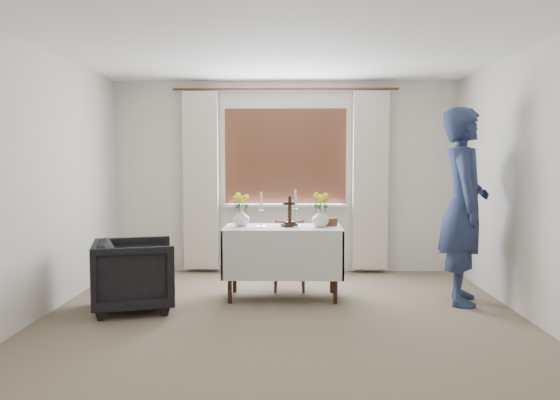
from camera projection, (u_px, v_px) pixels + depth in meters
The scene contains 12 objects.
ground at pixel (282, 328), 4.76m from camera, with size 5.00×5.00×0.00m, color #806A58.
altar_table at pixel (283, 262), 5.79m from camera, with size 1.24×0.64×0.76m, color silver.
wooden_chair at pixel (290, 255), 6.16m from camera, with size 0.36×0.36×0.78m, color brown, non-canonical shape.
armchair at pixel (134, 275), 5.32m from camera, with size 0.74×0.76×0.70m, color black.
person at pixel (464, 206), 5.55m from camera, with size 0.73×0.48×2.00m, color navy.
radiator at pixel (285, 249), 7.15m from camera, with size 1.10×0.10×0.60m, color white.
wooden_cross at pixel (290, 211), 5.75m from camera, with size 0.15×0.11×0.33m, color black, non-canonical shape.
candlestick_left at pixel (261, 210), 5.71m from camera, with size 0.11×0.11×0.37m, color white, non-canonical shape.
candlestick_right at pixel (296, 208), 5.76m from camera, with size 0.11×0.11×0.39m, color white, non-canonical shape.
flower_vase_left at pixel (241, 217), 5.82m from camera, with size 0.18×0.18×0.19m, color silver.
flower_vase_right at pixel (320, 218), 5.74m from camera, with size 0.18×0.18×0.19m, color silver.
wicker_basket at pixel (327, 221), 5.90m from camera, with size 0.22×0.22×0.08m, color brown.
Camera 1 is at (0.07, -4.67, 1.45)m, focal length 35.00 mm.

